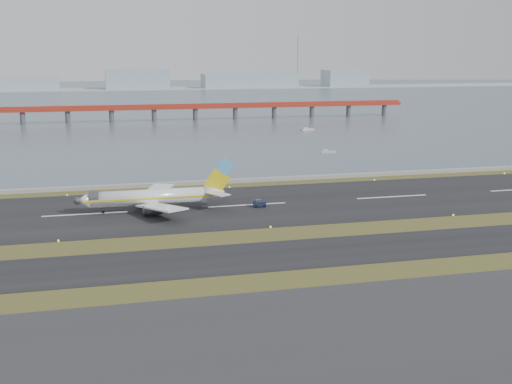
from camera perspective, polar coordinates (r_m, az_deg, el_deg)
ground at (r=134.98m, az=2.14°, el=-4.03°), size 1000.00×1000.00×0.00m
apron_strip at (r=86.81m, az=12.49°, el=-13.72°), size 1000.00×50.00×0.10m
taxiway_strip at (r=123.97m, az=3.67°, el=-5.49°), size 1000.00×18.00×0.10m
runway_strip at (r=163.07m, az=-0.77°, el=-1.17°), size 1000.00×45.00×0.10m
seawall at (r=191.66m, az=-2.81°, el=0.95°), size 1000.00×2.50×1.00m
bay_water at (r=586.89m, az=-10.47°, el=8.22°), size 1400.00×800.00×1.30m
red_pier at (r=379.95m, az=-5.43°, el=7.47°), size 260.00×5.00×10.20m
far_shoreline at (r=746.90m, az=-10.22°, el=9.48°), size 1400.00×80.00×60.50m
airliner at (r=158.55m, az=-8.97°, el=-0.44°), size 38.52×32.89×12.80m
pushback_tug at (r=160.85m, az=0.29°, el=-1.03°), size 3.20×2.04×1.97m
workboat_near at (r=252.40m, az=6.39°, el=3.58°), size 6.28×2.80×1.47m
workboat_far at (r=327.16m, az=4.54°, el=5.56°), size 7.56×4.21×1.75m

